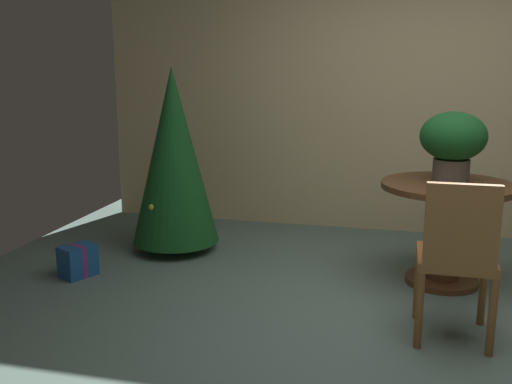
{
  "coord_description": "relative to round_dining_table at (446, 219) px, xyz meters",
  "views": [
    {
      "loc": [
        -0.2,
        -3.28,
        1.53
      ],
      "look_at": [
        -1.11,
        0.39,
        0.7
      ],
      "focal_mm": 41.24,
      "sensor_mm": 36.0,
      "label": 1
    }
  ],
  "objects": [
    {
      "name": "ground_plane",
      "position": [
        -0.13,
        -0.87,
        -0.47
      ],
      "size": [
        6.6,
        6.6,
        0.0
      ],
      "primitive_type": "plane",
      "color": "slate"
    },
    {
      "name": "flower_vase",
      "position": [
        0.02,
        0.07,
        0.54
      ],
      "size": [
        0.45,
        0.45,
        0.48
      ],
      "color": "#665B51",
      "rests_on": "round_dining_table"
    },
    {
      "name": "gift_box_blue",
      "position": [
        -2.58,
        -0.5,
        -0.35
      ],
      "size": [
        0.26,
        0.29,
        0.23
      ],
      "color": "#1E569E",
      "rests_on": "ground_plane"
    },
    {
      "name": "wooden_chair_near",
      "position": [
        0.0,
        -0.93,
        0.05
      ],
      "size": [
        0.42,
        0.44,
        0.93
      ],
      "color": "brown",
      "rests_on": "ground_plane"
    },
    {
      "name": "holiday_tree",
      "position": [
        -2.11,
        0.25,
        0.32
      ],
      "size": [
        0.71,
        0.71,
        1.51
      ],
      "color": "brown",
      "rests_on": "ground_plane"
    },
    {
      "name": "back_wall_panel",
      "position": [
        -0.13,
        1.33,
        0.83
      ],
      "size": [
        6.0,
        0.1,
        2.6
      ],
      "primitive_type": "cube",
      "color": "beige",
      "rests_on": "ground_plane"
    },
    {
      "name": "round_dining_table",
      "position": [
        0.0,
        0.0,
        0.0
      ],
      "size": [
        0.91,
        0.91,
        0.72
      ],
      "color": "brown",
      "rests_on": "ground_plane"
    }
  ]
}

